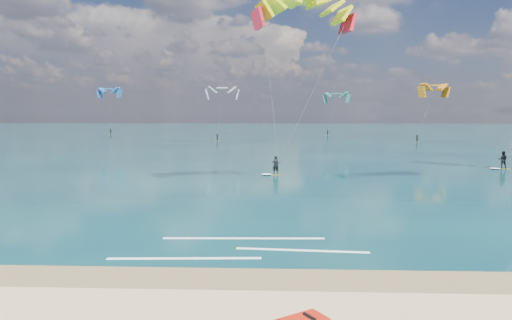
# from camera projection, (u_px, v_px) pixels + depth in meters

# --- Properties ---
(ground) EXTENTS (320.00, 320.00, 0.00)m
(ground) POSITION_uv_depth(u_px,v_px,m) (265.00, 163.00, 53.70)
(ground) COLOR tan
(ground) RESTS_ON ground
(wet_sand_strip) EXTENTS (320.00, 2.40, 0.01)m
(wet_sand_strip) POSITION_uv_depth(u_px,v_px,m) (243.00, 278.00, 16.94)
(wet_sand_strip) COLOR brown
(wet_sand_strip) RESTS_ON ground
(sea) EXTENTS (320.00, 200.00, 0.04)m
(sea) POSITION_uv_depth(u_px,v_px,m) (270.00, 135.00, 117.27)
(sea) COLOR #092936
(sea) RESTS_ON ground
(kitesurfer_main) EXTENTS (9.26, 9.75, 16.31)m
(kitesurfer_main) POSITION_uv_depth(u_px,v_px,m) (289.00, 85.00, 39.26)
(kitesurfer_main) COLOR gold
(kitesurfer_main) RESTS_ON sea
(shoreline_foam) EXTENTS (11.17, 3.66, 0.01)m
(shoreline_foam) POSITION_uv_depth(u_px,v_px,m) (243.00, 248.00, 20.50)
(shoreline_foam) COLOR white
(shoreline_foam) RESTS_ON ground
(distant_kites) EXTENTS (76.89, 30.98, 11.56)m
(distant_kites) POSITION_uv_depth(u_px,v_px,m) (262.00, 114.00, 98.91)
(distant_kites) COLOR #2763AA
(distant_kites) RESTS_ON ground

